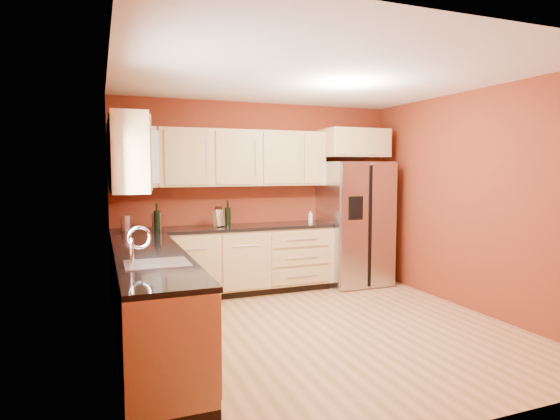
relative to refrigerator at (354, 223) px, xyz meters
name	(u,v)px	position (x,y,z in m)	size (l,w,h in m)	color
floor	(320,330)	(-1.35, -1.62, -0.89)	(4.00, 4.00, 0.00)	olive
ceiling	(321,76)	(-1.35, -1.62, 1.71)	(4.00, 4.00, 0.00)	white
wall_back	(258,196)	(-1.35, 0.38, 0.41)	(4.00, 0.04, 2.60)	maroon
wall_front	(462,230)	(-1.35, -3.62, 0.41)	(4.00, 0.04, 2.60)	maroon
wall_left	(113,213)	(-3.35, -1.62, 0.41)	(0.04, 4.00, 2.60)	maroon
wall_right	(474,201)	(0.65, -1.62, 0.41)	(0.04, 4.00, 2.60)	maroon
base_cabinets_back	(227,262)	(-1.90, 0.07, -0.45)	(2.90, 0.60, 0.88)	tan
base_cabinets_left	(151,306)	(-3.05, -1.62, -0.45)	(0.60, 2.80, 0.88)	tan
countertop_back	(226,228)	(-1.90, 0.06, 0.01)	(2.90, 0.62, 0.04)	black
countertop_left	(151,256)	(-3.04, -1.62, 0.01)	(0.62, 2.80, 0.04)	black
upper_cabinets_back	(244,158)	(-1.60, 0.21, 0.94)	(2.30, 0.33, 0.75)	tan
upper_cabinets_left	(126,154)	(-3.19, -0.90, 0.94)	(0.33, 1.35, 0.75)	tan
corner_upper_cabinet	(136,157)	(-3.02, 0.04, 0.94)	(0.62, 0.33, 0.75)	tan
over_fridge_cabinet	(353,143)	(0.00, 0.07, 1.16)	(0.92, 0.60, 0.40)	tan
refrigerator	(354,223)	(0.00, 0.00, 0.00)	(0.90, 0.75, 1.78)	#BBBBC0
window	(116,186)	(-3.33, -2.12, 0.66)	(0.03, 0.90, 1.00)	white
sink_faucet	(157,245)	(-3.04, -2.12, 0.18)	(0.50, 0.42, 0.30)	white
canister_left	(126,223)	(-3.16, 0.06, 0.13)	(0.12, 0.12, 0.19)	#BBBBC0
canister_right	(157,221)	(-2.79, 0.11, 0.13)	(0.12, 0.12, 0.20)	#BBBBC0
wine_bottle_a	(228,214)	(-1.90, 0.00, 0.21)	(0.08, 0.08, 0.35)	black
wine_bottle_b	(157,217)	(-2.79, 0.05, 0.20)	(0.07, 0.07, 0.33)	black
knife_block	(218,218)	(-2.00, 0.11, 0.14)	(0.11, 0.10, 0.22)	#A88151
soap_dispenser	(311,217)	(-0.69, 0.04, 0.11)	(0.06, 0.06, 0.17)	white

